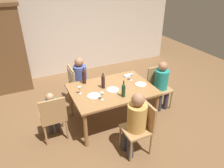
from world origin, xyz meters
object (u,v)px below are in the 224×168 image
object	(u,v)px
wine_bottle_tall_green	(123,90)
wine_glass_near_left	(102,95)
person_man_bearded	(135,120)
dinner_plate_guest_right	(113,90)
wine_glass_centre	(80,89)
chair_right_end	(158,84)
wine_glass_near_right	(131,76)
wine_bottle_short_olive	(103,81)
person_child_small	(52,111)
dining_table	(112,92)
chair_near	(141,125)
person_man_guest	(162,82)
chair_left_end	(53,115)
person_woman_host	(81,77)
wine_bottle_dark_red	(84,76)
dinner_plate_guest_left	(94,96)
armoire_cabinet	(1,49)
dinner_plate_host	(141,84)
chair_far_left	(75,80)

from	to	relation	value
wine_bottle_tall_green	wine_glass_near_left	world-z (taller)	wine_bottle_tall_green
wine_bottle_tall_green	person_man_bearded	bearing A→B (deg)	-98.66
person_man_bearded	wine_glass_near_left	distance (m)	0.75
dinner_plate_guest_right	wine_glass_centre	bearing A→B (deg)	167.71
dinner_plate_guest_right	chair_right_end	bearing A→B (deg)	6.99
wine_glass_near_right	chair_right_end	bearing A→B (deg)	-5.87
chair_right_end	wine_glass_near_right	xyz separation A→B (m)	(-0.67, 0.07, 0.33)
wine_glass_centre	wine_bottle_short_olive	bearing A→B (deg)	2.73
person_child_small	wine_glass_near_right	size ratio (longest dim) A/B	6.28
dining_table	chair_near	world-z (taller)	chair_near
person_man_guest	wine_glass_centre	distance (m)	1.82
chair_left_end	person_woman_host	world-z (taller)	person_woman_host
person_man_bearded	wine_bottle_dark_red	distance (m)	1.47
wine_glass_near_left	dinner_plate_guest_left	world-z (taller)	wine_glass_near_left
armoire_cabinet	dinner_plate_guest_left	xyz separation A→B (m)	(1.48, -2.44, -0.34)
armoire_cabinet	wine_glass_near_left	size ratio (longest dim) A/B	14.63
person_man_bearded	wine_bottle_tall_green	xyz separation A→B (m)	(0.09, 0.60, 0.22)
person_man_bearded	dinner_plate_guest_right	distance (m)	0.90
chair_right_end	wine_bottle_short_olive	bearing A→B (deg)	-0.44
person_child_small	dinner_plate_guest_right	distance (m)	1.19
wine_glass_near_left	dinner_plate_host	bearing A→B (deg)	11.80
armoire_cabinet	chair_far_left	size ratio (longest dim) A/B	2.37
chair_near	wine_bottle_dark_red	bearing A→B (deg)	20.03
wine_glass_centre	dinner_plate_guest_left	distance (m)	0.30
person_man_bearded	wine_bottle_dark_red	size ratio (longest dim) A/B	3.35
chair_right_end	dinner_plate_host	world-z (taller)	chair_right_end
wine_glass_near_left	wine_glass_centre	size ratio (longest dim) A/B	1.00
chair_right_end	dinner_plate_host	size ratio (longest dim) A/B	4.15
person_man_guest	wine_bottle_dark_red	xyz separation A→B (m)	(-1.60, 0.47, 0.27)
person_man_bearded	chair_near	bearing A→B (deg)	-90.00
chair_right_end	wine_bottle_tall_green	size ratio (longest dim) A/B	2.88
armoire_cabinet	person_man_bearded	xyz separation A→B (m)	(1.88, -3.27, -0.43)
chair_right_end	wine_glass_near_left	size ratio (longest dim) A/B	6.17
wine_bottle_dark_red	dinner_plate_guest_right	world-z (taller)	wine_bottle_dark_red
armoire_cabinet	person_child_small	world-z (taller)	armoire_cabinet
chair_near	person_child_small	world-z (taller)	person_child_small
chair_near	person_woman_host	bearing A→B (deg)	12.51
dining_table	wine_glass_near_right	distance (m)	0.57
chair_right_end	wine_glass_near_left	bearing A→B (deg)	14.08
person_man_guest	wine_glass_near_right	bearing A→B (deg)	-15.22
chair_far_left	chair_left_end	xyz separation A→B (m)	(-0.70, -1.04, -0.06)
dining_table	person_man_bearded	xyz separation A→B (m)	(-0.03, -0.95, -0.01)
armoire_cabinet	chair_far_left	bearing A→B (deg)	-44.03
person_man_guest	dinner_plate_host	bearing A→B (deg)	7.12
chair_far_left	person_child_small	world-z (taller)	person_child_small
person_man_bearded	wine_glass_centre	bearing A→B (deg)	30.23
chair_near	wine_glass_centre	size ratio (longest dim) A/B	6.17
wine_glass_near_left	wine_glass_near_right	world-z (taller)	same
person_man_guest	dinner_plate_guest_left	xyz separation A→B (m)	(-1.60, -0.09, 0.12)
wine_glass_near_left	wine_glass_centre	world-z (taller)	same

